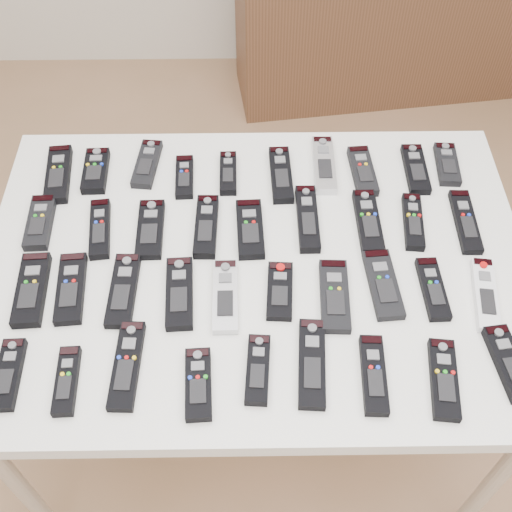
{
  "coord_description": "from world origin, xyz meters",
  "views": [
    {
      "loc": [
        -0.05,
        -0.8,
        1.94
      ],
      "look_at": [
        -0.04,
        0.1,
        0.8
      ],
      "focal_mm": 45.0,
      "sensor_mm": 36.0,
      "label": 1
    }
  ],
  "objects_px": {
    "remote_11": "(100,229)",
    "remote_17": "(413,222)",
    "remote_13": "(206,226)",
    "remote_19": "(32,289)",
    "remote_7": "(363,171)",
    "remote_25": "(335,296)",
    "remote_2": "(147,164)",
    "remote_28": "(485,294)",
    "remote_12": "(150,229)",
    "remote_8": "(416,169)",
    "remote_0": "(58,174)",
    "remote_10": "(40,222)",
    "remote_29": "(8,374)",
    "remote_35": "(374,375)",
    "remote_26": "(383,284)",
    "remote_16": "(368,222)",
    "remote_15": "(308,219)",
    "remote_20": "(71,288)",
    "remote_36": "(444,379)",
    "remote_5": "(281,175)",
    "table": "(256,276)",
    "remote_18": "(465,221)",
    "remote_14": "(250,229)",
    "remote_21": "(123,290)",
    "remote_24": "(280,291)",
    "remote_37": "(509,363)",
    "remote_32": "(198,384)",
    "remote_23": "(225,296)",
    "remote_1": "(96,171)",
    "remote_3": "(184,177)",
    "remote_4": "(228,173)",
    "remote_22": "(179,293)",
    "remote_33": "(258,369)",
    "remote_31": "(127,365)",
    "remote_34": "(312,363)",
    "remote_9": "(447,164)",
    "remote_6": "(324,165)",
    "remote_30": "(67,381)"
  },
  "relations": [
    {
      "from": "remote_37",
      "to": "remote_5",
      "type": "bearing_deg",
      "value": 121.57
    },
    {
      "from": "remote_1",
      "to": "remote_26",
      "type": "xyz_separation_m",
      "value": [
        0.68,
        -0.36,
        -0.0
      ]
    },
    {
      "from": "remote_22",
      "to": "remote_6",
      "type": "bearing_deg",
      "value": 45.75
    },
    {
      "from": "remote_2",
      "to": "remote_28",
      "type": "relative_size",
      "value": 0.86
    },
    {
      "from": "remote_12",
      "to": "remote_8",
      "type": "bearing_deg",
      "value": 15.11
    },
    {
      "from": "remote_23",
      "to": "remote_29",
      "type": "xyz_separation_m",
      "value": [
        -0.43,
        -0.18,
        0.0
      ]
    },
    {
      "from": "remote_17",
      "to": "remote_23",
      "type": "height_order",
      "value": "remote_17"
    },
    {
      "from": "remote_14",
      "to": "remote_19",
      "type": "bearing_deg",
      "value": -163.1
    },
    {
      "from": "remote_21",
      "to": "remote_29",
      "type": "xyz_separation_m",
      "value": [
        -0.21,
        -0.2,
        0.0
      ]
    },
    {
      "from": "remote_15",
      "to": "remote_20",
      "type": "bearing_deg",
      "value": -160.08
    },
    {
      "from": "remote_24",
      "to": "remote_37",
      "type": "relative_size",
      "value": 0.88
    },
    {
      "from": "remote_31",
      "to": "remote_34",
      "type": "xyz_separation_m",
      "value": [
        0.37,
        -0.0,
        0.0
      ]
    },
    {
      "from": "remote_0",
      "to": "remote_10",
      "type": "relative_size",
      "value": 1.2
    },
    {
      "from": "remote_32",
      "to": "remote_25",
      "type": "bearing_deg",
      "value": 32.9
    },
    {
      "from": "remote_26",
      "to": "remote_8",
      "type": "bearing_deg",
      "value": 65.58
    },
    {
      "from": "remote_14",
      "to": "remote_11",
      "type": "bearing_deg",
      "value": 176.64
    },
    {
      "from": "remote_17",
      "to": "remote_16",
      "type": "bearing_deg",
      "value": -174.97
    },
    {
      "from": "remote_35",
      "to": "remote_32",
      "type": "bearing_deg",
      "value": -174.88
    },
    {
      "from": "remote_13",
      "to": "remote_19",
      "type": "height_order",
      "value": "same"
    },
    {
      "from": "remote_23",
      "to": "remote_24",
      "type": "distance_m",
      "value": 0.12
    },
    {
      "from": "remote_8",
      "to": "remote_33",
      "type": "relative_size",
      "value": 1.11
    },
    {
      "from": "remote_3",
      "to": "remote_28",
      "type": "distance_m",
      "value": 0.77
    },
    {
      "from": "remote_7",
      "to": "remote_25",
      "type": "height_order",
      "value": "remote_7"
    },
    {
      "from": "table",
      "to": "remote_18",
      "type": "xyz_separation_m",
      "value": [
        0.5,
        0.11,
        0.07
      ]
    },
    {
      "from": "remote_17",
      "to": "remote_22",
      "type": "distance_m",
      "value": 0.58
    },
    {
      "from": "remote_20",
      "to": "remote_37",
      "type": "distance_m",
      "value": 0.93
    },
    {
      "from": "remote_29",
      "to": "remote_35",
      "type": "xyz_separation_m",
      "value": [
        0.73,
        -0.01,
        0.0
      ]
    },
    {
      "from": "remote_3",
      "to": "remote_4",
      "type": "bearing_deg",
      "value": 2.8
    },
    {
      "from": "remote_18",
      "to": "remote_22",
      "type": "bearing_deg",
      "value": -162.1
    },
    {
      "from": "remote_0",
      "to": "remote_15",
      "type": "relative_size",
      "value": 0.97
    },
    {
      "from": "remote_2",
      "to": "remote_11",
      "type": "height_order",
      "value": "remote_11"
    },
    {
      "from": "remote_28",
      "to": "remote_14",
      "type": "bearing_deg",
      "value": 166.82
    },
    {
      "from": "remote_4",
      "to": "remote_17",
      "type": "xyz_separation_m",
      "value": [
        0.44,
        -0.17,
        -0.0
      ]
    },
    {
      "from": "remote_29",
      "to": "remote_30",
      "type": "xyz_separation_m",
      "value": [
        0.12,
        -0.02,
        0.0
      ]
    },
    {
      "from": "remote_2",
      "to": "remote_28",
      "type": "height_order",
      "value": "same"
    },
    {
      "from": "remote_0",
      "to": "remote_9",
      "type": "relative_size",
      "value": 1.33
    },
    {
      "from": "remote_30",
      "to": "remote_21",
      "type": "bearing_deg",
      "value": 65.79
    },
    {
      "from": "remote_8",
      "to": "remote_35",
      "type": "bearing_deg",
      "value": -106.89
    },
    {
      "from": "remote_20",
      "to": "remote_37",
      "type": "xyz_separation_m",
      "value": [
        0.91,
        -0.2,
        0.0
      ]
    },
    {
      "from": "remote_17",
      "to": "remote_21",
      "type": "relative_size",
      "value": 0.88
    },
    {
      "from": "remote_7",
      "to": "remote_26",
      "type": "relative_size",
      "value": 0.9
    },
    {
      "from": "remote_19",
      "to": "remote_26",
      "type": "xyz_separation_m",
      "value": [
        0.77,
        0.0,
        -0.0
      ]
    },
    {
      "from": "remote_3",
      "to": "remote_17",
      "type": "xyz_separation_m",
      "value": [
        0.55,
        -0.16,
        0.0
      ]
    },
    {
      "from": "remote_11",
      "to": "remote_17",
      "type": "bearing_deg",
      "value": -5.51
    },
    {
      "from": "remote_21",
      "to": "remote_35",
      "type": "distance_m",
      "value": 0.56
    },
    {
      "from": "remote_2",
      "to": "remote_29",
      "type": "xyz_separation_m",
      "value": [
        -0.22,
        -0.6,
        0.0
      ]
    },
    {
      "from": "remote_36",
      "to": "remote_5",
      "type": "bearing_deg",
      "value": 124.17
    },
    {
      "from": "remote_5",
      "to": "remote_26",
      "type": "bearing_deg",
      "value": -60.23
    },
    {
      "from": "remote_1",
      "to": "remote_36",
      "type": "height_order",
      "value": "remote_1"
    },
    {
      "from": "remote_17",
      "to": "remote_24",
      "type": "distance_m",
      "value": 0.38
    }
  ]
}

